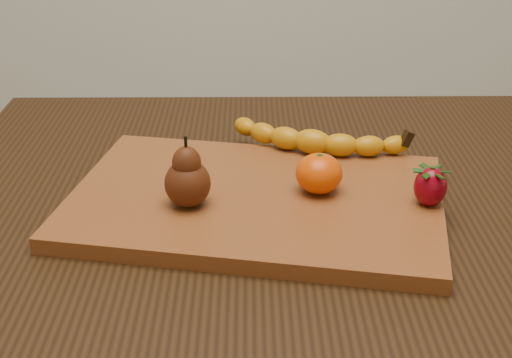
{
  "coord_description": "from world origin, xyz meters",
  "views": [
    {
      "loc": [
        -0.09,
        -0.84,
        1.18
      ],
      "look_at": [
        -0.08,
        -0.06,
        0.8
      ],
      "focal_mm": 50.0,
      "sensor_mm": 36.0,
      "label": 1
    }
  ],
  "objects_px": {
    "mandarin": "(319,173)",
    "pear": "(187,172)",
    "cutting_board": "(256,201)",
    "table": "(313,249)"
  },
  "relations": [
    {
      "from": "mandarin",
      "to": "pear",
      "type": "bearing_deg",
      "value": -168.65
    },
    {
      "from": "pear",
      "to": "mandarin",
      "type": "bearing_deg",
      "value": 11.35
    },
    {
      "from": "cutting_board",
      "to": "pear",
      "type": "xyz_separation_m",
      "value": [
        -0.08,
        -0.03,
        0.05
      ]
    },
    {
      "from": "table",
      "to": "cutting_board",
      "type": "xyz_separation_m",
      "value": [
        -0.08,
        -0.06,
        0.11
      ]
    },
    {
      "from": "table",
      "to": "pear",
      "type": "distance_m",
      "value": 0.24
    },
    {
      "from": "pear",
      "to": "mandarin",
      "type": "distance_m",
      "value": 0.16
    },
    {
      "from": "cutting_board",
      "to": "mandarin",
      "type": "bearing_deg",
      "value": 14.86
    },
    {
      "from": "pear",
      "to": "mandarin",
      "type": "xyz_separation_m",
      "value": [
        0.16,
        0.03,
        -0.02
      ]
    },
    {
      "from": "pear",
      "to": "mandarin",
      "type": "height_order",
      "value": "pear"
    },
    {
      "from": "table",
      "to": "pear",
      "type": "bearing_deg",
      "value": -151.53
    }
  ]
}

